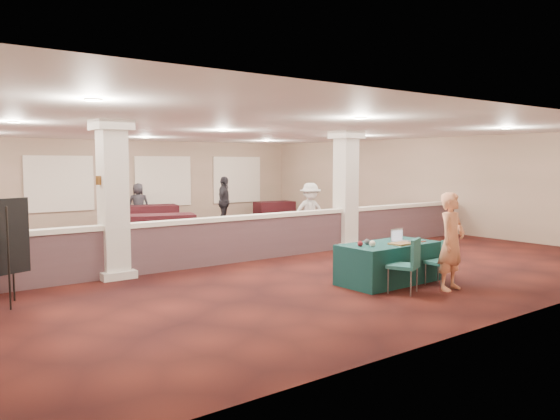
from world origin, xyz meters
TOP-DOWN VIEW (x-y plane):
  - ground at (0.00, 0.00)m, footprint 16.00×16.00m
  - wall_back at (0.00, 8.00)m, footprint 16.00×0.04m
  - wall_front at (0.00, -8.00)m, footprint 16.00×0.04m
  - wall_right at (8.00, 0.00)m, footprint 0.04×16.00m
  - ceiling at (0.00, 0.00)m, footprint 16.00×16.00m
  - partition_wall at (0.00, -1.50)m, footprint 15.60×0.28m
  - column_left at (-3.50, -1.50)m, footprint 0.72×0.72m
  - column_right at (3.00, -1.50)m, footprint 0.72×0.72m
  - sconce_left at (-3.78, -1.50)m, footprint 0.12×0.12m
  - sconce_right at (-3.22, -1.50)m, footprint 0.12×0.12m
  - near_table at (0.63, -5.19)m, footprint 2.05×1.06m
  - conf_chair_main at (1.24, -6.03)m, footprint 0.47×0.47m
  - conf_chair_side at (0.24, -6.00)m, footprint 0.66×0.66m
  - woman at (1.09, -6.29)m, footprint 0.71×0.53m
  - far_table_front_center at (-0.35, 3.00)m, footprint 2.13×1.52m
  - far_table_front_right at (6.30, 0.79)m, footprint 1.65×0.90m
  - far_table_back_center at (0.79, 6.50)m, footprint 2.11×1.40m
  - far_table_back_right at (6.47, 6.50)m, footprint 1.76×1.04m
  - attendee_b at (3.00, 0.00)m, footprint 1.23×0.86m
  - attendee_c at (2.79, 4.57)m, footprint 1.14×1.13m
  - attendee_d at (0.54, 7.00)m, footprint 0.88×0.64m
  - laptop_base at (0.95, -5.23)m, footprint 0.36×0.25m
  - laptop_screen at (0.95, -5.11)m, footprint 0.35×0.02m
  - screen_glow at (0.95, -5.12)m, footprint 0.32×0.01m
  - knitting at (0.69, -5.45)m, footprint 0.43×0.33m
  - yarn_cream at (0.04, -5.31)m, footprint 0.12×0.12m
  - yarn_red at (-0.12, -5.15)m, footprint 0.11×0.11m
  - yarn_grey at (0.14, -5.07)m, footprint 0.11×0.11m
  - scissors at (1.33, -5.47)m, footprint 0.13×0.03m

SIDE VIEW (x-z plane):
  - ground at x=0.00m, z-range 0.00..0.00m
  - far_table_front_right at x=6.30m, z-range 0.00..0.65m
  - far_table_back_right at x=6.47m, z-range 0.00..0.68m
  - far_table_front_center at x=-0.35m, z-range 0.00..0.78m
  - near_table at x=0.63m, z-range 0.00..0.78m
  - far_table_back_center at x=0.79m, z-range 0.00..0.78m
  - conf_chair_main at x=1.24m, z-range 0.08..0.99m
  - partition_wall at x=0.00m, z-range 0.02..1.12m
  - conf_chair_side at x=0.24m, z-range 0.09..1.09m
  - scissors at x=1.33m, z-range 0.78..0.79m
  - laptop_base at x=0.95m, z-range 0.78..0.80m
  - attendee_d at x=0.54m, z-range 0.00..1.59m
  - knitting at x=0.69m, z-range 0.78..0.81m
  - yarn_red at x=-0.12m, z-range 0.78..0.89m
  - yarn_grey at x=0.14m, z-range 0.78..0.89m
  - yarn_cream at x=0.04m, z-range 0.78..0.90m
  - attendee_b at x=3.00m, z-range 0.00..1.75m
  - screen_glow at x=0.95m, z-range 0.80..1.00m
  - woman at x=1.09m, z-range 0.00..1.81m
  - laptop_screen at x=0.95m, z-range 0.80..1.04m
  - attendee_c at x=2.79m, z-range 0.00..1.85m
  - wall_back at x=0.00m, z-range 0.00..3.20m
  - wall_front at x=0.00m, z-range 0.00..3.20m
  - wall_right at x=8.00m, z-range 0.00..3.20m
  - column_left at x=-3.50m, z-range 0.04..3.24m
  - column_right at x=3.00m, z-range 0.04..3.24m
  - sconce_left at x=-3.78m, z-range 1.91..2.09m
  - sconce_right at x=-3.22m, z-range 1.91..2.09m
  - ceiling at x=0.00m, z-range 3.19..3.21m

